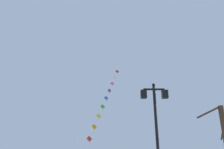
{
  "coord_description": "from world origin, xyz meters",
  "views": [
    {
      "loc": [
        0.21,
        -0.84,
        1.66
      ],
      "look_at": [
        0.34,
        14.25,
        7.1
      ],
      "focal_mm": 35.12,
      "sensor_mm": 36.0,
      "label": 1
    }
  ],
  "objects": [
    {
      "name": "kite_train",
      "position": [
        -0.41,
        21.77,
        6.66
      ],
      "size": [
        3.77,
        9.5,
        11.97
      ],
      "color": "brown",
      "rests_on": "ground_plane"
    },
    {
      "name": "twin_lantern_lamp_post",
      "position": [
        2.36,
        9.52,
        3.41
      ],
      "size": [
        1.32,
        0.28,
        4.93
      ],
      "color": "black",
      "rests_on": "ground_plane"
    }
  ]
}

